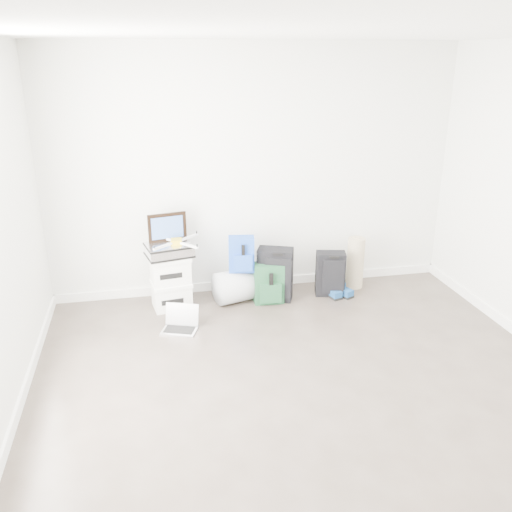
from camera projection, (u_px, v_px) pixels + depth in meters
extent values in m
plane|color=#3B312B|center=(322.00, 418.00, 4.08)|extent=(5.00, 5.00, 0.00)
cube|color=silver|center=(255.00, 173.00, 5.89)|extent=(4.50, 0.02, 2.70)
cube|color=white|center=(342.00, 30.00, 3.12)|extent=(4.50, 5.00, 0.02)
cube|color=white|center=(255.00, 283.00, 6.34)|extent=(4.50, 0.02, 0.10)
cube|color=white|center=(4.00, 455.00, 3.63)|extent=(0.02, 5.00, 0.10)
cube|color=white|center=(172.00, 296.00, 5.81)|extent=(0.43, 0.36, 0.25)
cube|color=white|center=(171.00, 283.00, 5.76)|extent=(0.45, 0.38, 0.04)
cube|color=white|center=(170.00, 271.00, 5.71)|extent=(0.43, 0.36, 0.25)
cube|color=white|center=(169.00, 258.00, 5.66)|extent=(0.45, 0.38, 0.04)
cube|color=#B2B2B7|center=(169.00, 250.00, 5.63)|extent=(0.52, 0.42, 0.13)
cube|color=black|center=(167.00, 227.00, 5.64)|extent=(0.40, 0.10, 0.30)
cube|color=#244492|center=(167.00, 228.00, 5.63)|extent=(0.33, 0.07, 0.23)
cube|color=gold|center=(176.00, 242.00, 5.59)|extent=(0.12, 0.12, 0.06)
cube|color=white|center=(187.00, 238.00, 5.71)|extent=(0.25, 0.22, 0.02)
cube|color=white|center=(166.00, 239.00, 5.68)|extent=(0.22, 0.25, 0.02)
cube|color=white|center=(165.00, 246.00, 5.48)|extent=(0.25, 0.22, 0.02)
cube|color=white|center=(187.00, 245.00, 5.50)|extent=(0.22, 0.25, 0.02)
cylinder|color=#9A9EA2|center=(241.00, 285.00, 5.96)|extent=(0.65, 0.50, 0.36)
cube|color=#1A4BAD|center=(241.00, 254.00, 5.81)|extent=(0.30, 0.20, 0.38)
cube|color=#1A4BAD|center=(243.00, 263.00, 5.75)|extent=(0.21, 0.08, 0.18)
cube|color=black|center=(275.00, 274.00, 5.95)|extent=(0.43, 0.34, 0.59)
cube|color=black|center=(278.00, 278.00, 5.84)|extent=(0.27, 0.13, 0.47)
cube|color=black|center=(278.00, 254.00, 5.74)|extent=(0.11, 0.06, 0.02)
cube|color=#163E27|center=(268.00, 283.00, 5.90)|extent=(0.33, 0.20, 0.45)
cube|color=#163E27|center=(271.00, 293.00, 5.83)|extent=(0.24, 0.07, 0.21)
cube|color=black|center=(330.00, 274.00, 6.07)|extent=(0.35, 0.25, 0.50)
cube|color=black|center=(333.00, 277.00, 5.98)|extent=(0.24, 0.08, 0.40)
cube|color=black|center=(334.00, 257.00, 5.90)|extent=(0.11, 0.05, 0.02)
cube|color=black|center=(332.00, 295.00, 6.11)|extent=(0.18, 0.29, 0.03)
cube|color=#1B59A3|center=(332.00, 291.00, 6.09)|extent=(0.17, 0.28, 0.07)
cube|color=black|center=(342.00, 294.00, 6.13)|extent=(0.22, 0.29, 0.03)
cube|color=#1B59A3|center=(342.00, 290.00, 6.11)|extent=(0.21, 0.28, 0.07)
cylinder|color=tan|center=(355.00, 263.00, 6.25)|extent=(0.20, 0.20, 0.60)
cube|color=#BCBCC0|center=(179.00, 330.00, 5.34)|extent=(0.40, 0.34, 0.02)
cube|color=black|center=(179.00, 330.00, 5.33)|extent=(0.33, 0.25, 0.00)
cube|color=black|center=(182.00, 314.00, 5.40)|extent=(0.32, 0.13, 0.22)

